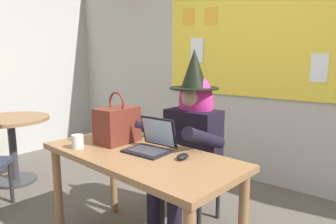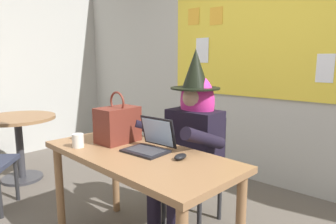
{
  "view_description": "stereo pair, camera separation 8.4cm",
  "coord_description": "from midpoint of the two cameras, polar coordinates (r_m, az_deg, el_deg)",
  "views": [
    {
      "loc": [
        1.26,
        -1.34,
        1.36
      ],
      "look_at": [
        -0.09,
        0.32,
        0.98
      ],
      "focal_mm": 32.31,
      "sensor_mm": 36.0,
      "label": 1
    },
    {
      "loc": [
        1.33,
        -1.28,
        1.36
      ],
      "look_at": [
        -0.09,
        0.32,
        0.98
      ],
      "focal_mm": 32.31,
      "sensor_mm": 36.0,
      "label": 2
    }
  ],
  "objects": [
    {
      "name": "person_costumed",
      "position": [
        2.41,
        5.19,
        -3.92
      ],
      "size": [
        0.59,
        0.66,
        1.44
      ],
      "rotation": [
        0.0,
        0.0,
        -1.56
      ],
      "color": "black",
      "rests_on": "ground"
    },
    {
      "name": "coffee_mug",
      "position": [
        2.2,
        -15.56,
        -5.23
      ],
      "size": [
        0.08,
        0.08,
        0.09
      ],
      "primitive_type": "cylinder",
      "color": "silver",
      "rests_on": "desk_main"
    },
    {
      "name": "side_table_round",
      "position": [
        3.74,
        -25.78,
        -3.61
      ],
      "size": [
        0.8,
        0.8,
        0.73
      ],
      "color": "#8E6642",
      "rests_on": "ground"
    },
    {
      "name": "chair_at_desk",
      "position": [
        2.59,
        6.55,
        -9.58
      ],
      "size": [
        0.46,
        0.46,
        0.88
      ],
      "rotation": [
        0.0,
        0.0,
        -1.48
      ],
      "color": "black",
      "rests_on": "ground"
    },
    {
      "name": "laptop",
      "position": [
        2.04,
        -2.16,
        -5.93
      ],
      "size": [
        0.29,
        0.27,
        0.22
      ],
      "rotation": [
        0.0,
        0.0,
        0.04
      ],
      "color": "black",
      "rests_on": "desk_main"
    },
    {
      "name": "wall_back_bulletin",
      "position": [
        3.39,
        19.23,
        9.51
      ],
      "size": [
        6.17,
        1.99,
        2.69
      ],
      "color": "#B2B2AD",
      "rests_on": "ground"
    },
    {
      "name": "handbag",
      "position": [
        2.26,
        -8.41,
        -2.29
      ],
      "size": [
        0.2,
        0.3,
        0.38
      ],
      "rotation": [
        0.0,
        0.0,
        -0.01
      ],
      "color": "maroon",
      "rests_on": "desk_main"
    },
    {
      "name": "desk_main",
      "position": [
        2.05,
        -4.53,
        -10.36
      ],
      "size": [
        1.43,
        0.72,
        0.75
      ],
      "rotation": [
        0.0,
        0.0,
        -0.06
      ],
      "color": "#8E6642",
      "rests_on": "ground"
    },
    {
      "name": "computer_mouse",
      "position": [
        1.88,
        3.65,
        -8.41
      ],
      "size": [
        0.07,
        0.11,
        0.03
      ],
      "primitive_type": "ellipsoid",
      "rotation": [
        0.0,
        0.0,
        0.09
      ],
      "color": "black",
      "rests_on": "desk_main"
    }
  ]
}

